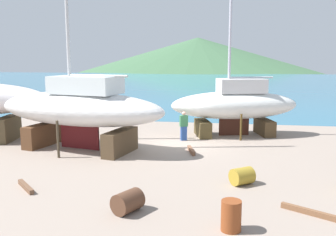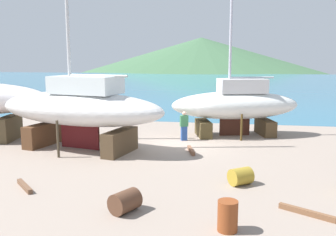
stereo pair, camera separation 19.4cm
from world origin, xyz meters
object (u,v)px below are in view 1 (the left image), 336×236
object	(u,v)px
barrel_blue_faded	(64,121)
barrel_rust_far	(231,216)
worker	(184,125)
barrel_by_slipway	(242,176)
sailboat_far_slipway	(235,104)
barrel_tipped_left	(128,202)
sailboat_mid_port	(79,108)

from	to	relation	value
barrel_blue_faded	barrel_rust_far	world-z (taller)	barrel_blue_faded
worker	barrel_by_slipway	size ratio (longest dim) A/B	2.11
sailboat_far_slipway	barrel_by_slipway	xyz separation A→B (m)	(0.16, -8.95, -1.57)
barrel_tipped_left	barrel_rust_far	distance (m)	3.18
sailboat_far_slipway	barrel_tipped_left	distance (m)	12.62
barrel_tipped_left	barrel_rust_far	bearing A→B (deg)	-13.30
barrel_rust_far	barrel_by_slipway	world-z (taller)	barrel_rust_far
sailboat_mid_port	barrel_blue_faded	size ratio (longest dim) A/B	14.62
barrel_tipped_left	barrel_blue_faded	bearing A→B (deg)	121.94
barrel_blue_faded	barrel_rust_far	size ratio (longest dim) A/B	1.11
barrel_tipped_left	barrel_by_slipway	distance (m)	4.70
sailboat_mid_port	barrel_blue_faded	world-z (taller)	sailboat_mid_port
worker	barrel_rust_far	size ratio (longest dim) A/B	1.94
sailboat_far_slipway	barrel_by_slipway	distance (m)	9.09
sailboat_far_slipway	barrel_tipped_left	size ratio (longest dim) A/B	15.25
worker	barrel_by_slipway	distance (m)	7.72
barrel_blue_faded	barrel_rust_far	distance (m)	17.25
barrel_rust_far	barrel_by_slipway	size ratio (longest dim) A/B	1.09
sailboat_far_slipway	barrel_blue_faded	distance (m)	11.31
sailboat_mid_port	barrel_rust_far	size ratio (longest dim) A/B	16.22
sailboat_far_slipway	barrel_rust_far	size ratio (longest dim) A/B	15.61
barrel_blue_faded	sailboat_far_slipway	bearing A→B (deg)	-2.71
sailboat_mid_port	barrel_by_slipway	bearing A→B (deg)	165.14
barrel_by_slipway	sailboat_mid_port	bearing A→B (deg)	152.83
sailboat_mid_port	barrel_tipped_left	world-z (taller)	sailboat_mid_port
sailboat_mid_port	worker	size ratio (longest dim) A/B	8.34
barrel_tipped_left	barrel_rust_far	xyz separation A→B (m)	(3.10, -0.73, 0.09)
sailboat_far_slipway	barrel_blue_faded	xyz separation A→B (m)	(-11.21, 0.53, -1.42)
sailboat_far_slipway	worker	size ratio (longest dim) A/B	8.03
worker	barrel_by_slipway	world-z (taller)	worker
worker	barrel_rust_far	world-z (taller)	worker
sailboat_mid_port	barrel_by_slipway	distance (m)	9.17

